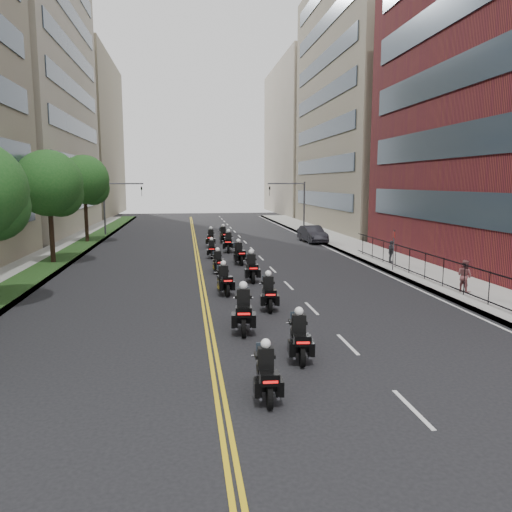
{
  "coord_description": "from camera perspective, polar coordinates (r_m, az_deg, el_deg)",
  "views": [
    {
      "loc": [
        -2.25,
        -10.96,
        5.54
      ],
      "look_at": [
        1.3,
        14.15,
        1.78
      ],
      "focal_mm": 35.0,
      "sensor_mm": 36.0,
      "label": 1
    }
  ],
  "objects": [
    {
      "name": "ground",
      "position": [
        12.48,
        3.35,
        -17.94
      ],
      "size": [
        160.0,
        160.0,
        0.0
      ],
      "primitive_type": "plane",
      "color": "black",
      "rests_on": "ground"
    },
    {
      "name": "sidewalk_right",
      "position": [
        39.06,
        13.45,
        0.16
      ],
      "size": [
        4.0,
        90.0,
        0.15
      ],
      "primitive_type": "cube",
      "color": "gray",
      "rests_on": "ground"
    },
    {
      "name": "sidewalk_left",
      "position": [
        37.65,
        -22.95,
        -0.59
      ],
      "size": [
        4.0,
        90.0,
        0.15
      ],
      "primitive_type": "cube",
      "color": "gray",
      "rests_on": "ground"
    },
    {
      "name": "grass_strip",
      "position": [
        37.44,
        -21.78,
        -0.42
      ],
      "size": [
        2.0,
        90.0,
        0.04
      ],
      "primitive_type": "cube",
      "color": "#203A15",
      "rests_on": "sidewalk_left"
    },
    {
      "name": "building_right_tan",
      "position": [
        64.25,
        14.35,
        16.65
      ],
      "size": [
        15.11,
        28.0,
        30.0
      ],
      "color": "gray",
      "rests_on": "ground"
    },
    {
      "name": "building_right_far",
      "position": [
        92.37,
        7.07,
        13.0
      ],
      "size": [
        15.0,
        28.0,
        26.0
      ],
      "primitive_type": "cube",
      "color": "#9F9780",
      "rests_on": "ground"
    },
    {
      "name": "building_left_far",
      "position": [
        91.43,
        -21.01,
        12.57
      ],
      "size": [
        16.0,
        28.0,
        26.0
      ],
      "primitive_type": "cube",
      "color": "gray",
      "rests_on": "ground"
    },
    {
      "name": "iron_fence",
      "position": [
        26.91,
        21.63,
        -2.09
      ],
      "size": [
        0.05,
        28.0,
        1.5
      ],
      "color": "black",
      "rests_on": "sidewalk_right"
    },
    {
      "name": "street_trees",
      "position": [
        30.85,
        -24.8,
        6.9
      ],
      "size": [
        4.4,
        38.4,
        7.98
      ],
      "color": "#332016",
      "rests_on": "ground"
    },
    {
      "name": "traffic_signal_right",
      "position": [
        54.28,
        4.54,
        6.46
      ],
      "size": [
        4.09,
        0.2,
        5.6
      ],
      "color": "#3F3F44",
      "rests_on": "ground"
    },
    {
      "name": "traffic_signal_left",
      "position": [
        53.49,
        -15.96,
        6.14
      ],
      "size": [
        4.09,
        0.2,
        5.6
      ],
      "color": "#3F3F44",
      "rests_on": "ground"
    },
    {
      "name": "motorcycle_0",
      "position": [
        13.24,
        1.18,
        -13.44
      ],
      "size": [
        0.49,
        2.09,
        1.55
      ],
      "rotation": [
        0.0,
        0.0,
        -0.04
      ],
      "color": "black",
      "rests_on": "ground"
    },
    {
      "name": "motorcycle_1",
      "position": [
        15.99,
        4.96,
        -9.41
      ],
      "size": [
        0.62,
        2.24,
        1.65
      ],
      "rotation": [
        0.0,
        0.0,
        -0.1
      ],
      "color": "black",
      "rests_on": "ground"
    },
    {
      "name": "motorcycle_2",
      "position": [
        18.78,
        -1.44,
        -6.38
      ],
      "size": [
        0.71,
        2.54,
        1.88
      ],
      "rotation": [
        0.0,
        0.0,
        -0.1
      ],
      "color": "black",
      "rests_on": "ground"
    },
    {
      "name": "motorcycle_3",
      "position": [
        21.98,
        1.44,
        -4.36
      ],
      "size": [
        0.59,
        2.31,
        1.71
      ],
      "rotation": [
        0.0,
        0.0,
        -0.07
      ],
      "color": "black",
      "rests_on": "ground"
    },
    {
      "name": "motorcycle_4",
      "position": [
        24.98,
        -3.67,
        -2.85
      ],
      "size": [
        0.69,
        2.27,
        1.68
      ],
      "rotation": [
        0.0,
        0.0,
        0.13
      ],
      "color": "black",
      "rests_on": "ground"
    },
    {
      "name": "motorcycle_5",
      "position": [
        28.11,
        -0.53,
        -1.46
      ],
      "size": [
        0.56,
        2.45,
        1.81
      ],
      "rotation": [
        0.0,
        0.0,
        -0.02
      ],
      "color": "black",
      "rests_on": "ground"
    },
    {
      "name": "motorcycle_6",
      "position": [
        30.74,
        -4.35,
        -0.8
      ],
      "size": [
        0.63,
        2.14,
        1.58
      ],
      "rotation": [
        0.0,
        0.0,
        0.12
      ],
      "color": "black",
      "rests_on": "ground"
    },
    {
      "name": "motorcycle_7",
      "position": [
        33.99,
        -1.97,
        0.21
      ],
      "size": [
        0.66,
        2.34,
        1.73
      ],
      "rotation": [
        0.0,
        0.0,
        0.11
      ],
      "color": "black",
      "rests_on": "ground"
    },
    {
      "name": "motorcycle_8",
      "position": [
        36.97,
        -5.09,
        0.72
      ],
      "size": [
        0.49,
        2.06,
        1.52
      ],
      "rotation": [
        0.0,
        0.0,
        -0.04
      ],
      "color": "black",
      "rests_on": "ground"
    },
    {
      "name": "motorcycle_9",
      "position": [
        39.97,
        -3.17,
        1.5
      ],
      "size": [
        0.72,
        2.49,
        1.84
      ],
      "rotation": [
        0.0,
        0.0,
        -0.11
      ],
      "color": "black",
      "rests_on": "ground"
    },
    {
      "name": "motorcycle_10",
      "position": [
        43.42,
        -5.18,
        1.98
      ],
      "size": [
        0.66,
        2.36,
        1.74
      ],
      "rotation": [
        0.0,
        0.0,
        -0.1
      ],
      "color": "black",
      "rests_on": "ground"
    },
    {
      "name": "motorcycle_11",
      "position": [
        46.04,
        -3.75,
        2.36
      ],
      "size": [
        0.68,
        2.34,
        1.73
      ],
      "rotation": [
        0.0,
        0.0,
        0.12
      ],
      "color": "black",
      "rests_on": "ground"
    },
    {
      "name": "parked_sedan",
      "position": [
        46.68,
        6.47,
        2.51
      ],
      "size": [
        1.97,
        4.78,
        1.54
      ],
      "primitive_type": "imported",
      "rotation": [
        0.0,
        0.0,
        0.07
      ],
      "color": "black",
      "rests_on": "ground"
    },
    {
      "name": "pedestrian_b",
      "position": [
        26.76,
        22.72,
        -2.11
      ],
      "size": [
        0.85,
        0.95,
        1.6
      ],
      "primitive_type": "imported",
      "rotation": [
        0.0,
        0.0,
        1.95
      ],
      "color": "brown",
      "rests_on": "sidewalk_right"
    },
    {
      "name": "pedestrian_c",
      "position": [
        34.93,
        15.17,
        0.49
      ],
      "size": [
        0.48,
        0.91,
        1.49
      ],
      "primitive_type": "imported",
      "rotation": [
        0.0,
        0.0,
        1.43
      ],
      "color": "#38393F",
      "rests_on": "sidewalk_right"
    }
  ]
}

